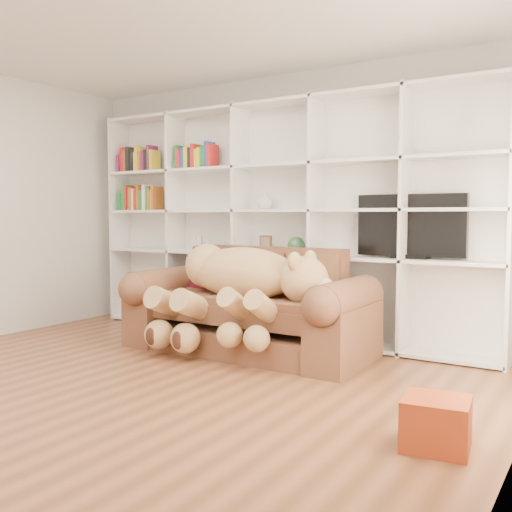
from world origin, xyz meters
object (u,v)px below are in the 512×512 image
Objects in this scene: teddy_bear at (238,284)px; tv at (411,227)px; gift_box at (436,423)px; sofa at (250,313)px.

tv is at bearing 37.40° from teddy_bear.
teddy_bear is 1.62m from tv.
teddy_bear is at bearing 150.87° from gift_box.
tv is at bearing 28.42° from sofa.
tv reaches higher than sofa.
tv is (1.27, 0.88, 0.50)m from teddy_bear.
sofa is at bearing -151.58° from tv.
sofa is 1.65m from tv.
gift_box is 2.39m from tv.
tv is (-0.77, 2.02, 1.01)m from gift_box.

